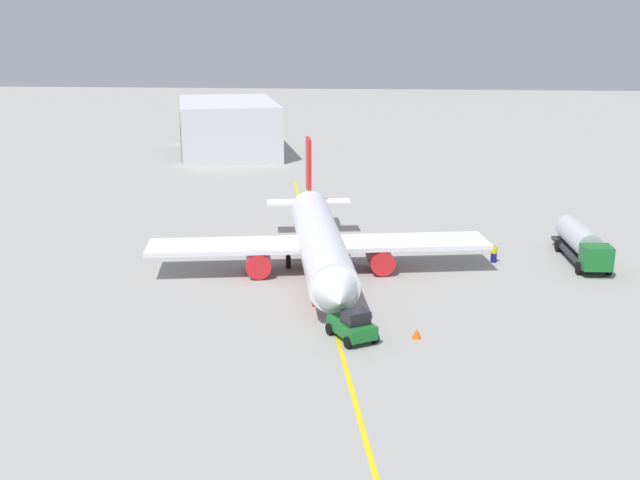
# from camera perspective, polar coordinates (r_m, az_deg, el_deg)

# --- Properties ---
(ground_plane) EXTENTS (400.00, 400.00, 0.00)m
(ground_plane) POSITION_cam_1_polar(r_m,az_deg,el_deg) (66.21, 0.00, -2.50)
(ground_plane) COLOR #9E9B96
(airplane) EXTENTS (31.87, 29.46, 9.67)m
(airplane) POSITION_cam_1_polar(r_m,az_deg,el_deg) (65.91, -0.04, -0.17)
(airplane) COLOR white
(airplane) RESTS_ON ground
(fuel_tanker) EXTENTS (10.96, 3.23, 3.15)m
(fuel_tanker) POSITION_cam_1_polar(r_m,az_deg,el_deg) (73.13, 18.63, -0.18)
(fuel_tanker) COLOR #2D2D33
(fuel_tanker) RESTS_ON ground
(pushback_tug) EXTENTS (4.11, 3.74, 2.20)m
(pushback_tug) POSITION_cam_1_polar(r_m,az_deg,el_deg) (52.47, 2.41, -6.26)
(pushback_tug) COLOR #196B28
(pushback_tug) RESTS_ON ground
(refueling_worker) EXTENTS (0.60, 0.63, 1.71)m
(refueling_worker) POSITION_cam_1_polar(r_m,az_deg,el_deg) (70.90, 12.62, -0.97)
(refueling_worker) COLOR navy
(refueling_worker) RESTS_ON ground
(safety_cone_nose) EXTENTS (0.64, 0.64, 0.71)m
(safety_cone_nose) POSITION_cam_1_polar(r_m,az_deg,el_deg) (53.25, 7.11, -6.80)
(safety_cone_nose) COLOR #F2590F
(safety_cone_nose) RESTS_ON ground
(distant_hangar) EXTENTS (28.55, 21.33, 8.57)m
(distant_hangar) POSITION_cam_1_polar(r_m,az_deg,el_deg) (130.06, -6.79, 8.22)
(distant_hangar) COLOR silver
(distant_hangar) RESTS_ON ground
(taxi_line_marking) EXTENTS (80.60, 14.22, 0.01)m
(taxi_line_marking) POSITION_cam_1_polar(r_m,az_deg,el_deg) (66.21, 0.00, -2.50)
(taxi_line_marking) COLOR yellow
(taxi_line_marking) RESTS_ON ground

